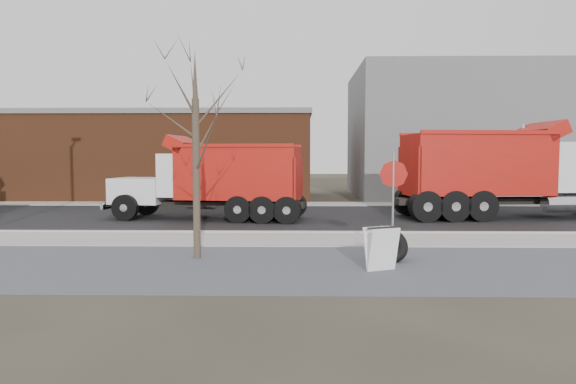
{
  "coord_description": "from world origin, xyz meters",
  "views": [
    {
      "loc": [
        -0.66,
        -15.32,
        2.59
      ],
      "look_at": [
        -1.0,
        1.64,
        1.4
      ],
      "focal_mm": 32.0,
      "sensor_mm": 36.0,
      "label": 1
    }
  ],
  "objects_px": {
    "fire_hydrant": "(382,244)",
    "stop_sign": "(393,185)",
    "truck_tire": "(389,246)",
    "dump_truck_red_b": "(216,178)",
    "sandwich_board": "(381,249)",
    "dump_truck_red_a": "(506,170)"
  },
  "relations": [
    {
      "from": "stop_sign",
      "to": "sandwich_board",
      "type": "relative_size",
      "value": 2.73
    },
    {
      "from": "dump_truck_red_b",
      "to": "truck_tire",
      "type": "bearing_deg",
      "value": 131.19
    },
    {
      "from": "fire_hydrant",
      "to": "sandwich_board",
      "type": "distance_m",
      "value": 1.32
    },
    {
      "from": "truck_tire",
      "to": "dump_truck_red_b",
      "type": "relative_size",
      "value": 0.12
    },
    {
      "from": "fire_hydrant",
      "to": "sandwich_board",
      "type": "bearing_deg",
      "value": -116.87
    },
    {
      "from": "sandwich_board",
      "to": "dump_truck_red_b",
      "type": "xyz_separation_m",
      "value": [
        -5.21,
        9.35,
        1.2
      ]
    },
    {
      "from": "truck_tire",
      "to": "dump_truck_red_b",
      "type": "xyz_separation_m",
      "value": [
        -5.58,
        8.3,
        1.31
      ]
    },
    {
      "from": "stop_sign",
      "to": "dump_truck_red_a",
      "type": "distance_m",
      "value": 10.16
    },
    {
      "from": "stop_sign",
      "to": "sandwich_board",
      "type": "height_order",
      "value": "stop_sign"
    },
    {
      "from": "fire_hydrant",
      "to": "stop_sign",
      "type": "distance_m",
      "value": 1.68
    },
    {
      "from": "stop_sign",
      "to": "sandwich_board",
      "type": "distance_m",
      "value": 2.51
    },
    {
      "from": "dump_truck_red_a",
      "to": "dump_truck_red_b",
      "type": "relative_size",
      "value": 1.24
    },
    {
      "from": "sandwich_board",
      "to": "dump_truck_red_a",
      "type": "relative_size",
      "value": 0.1
    },
    {
      "from": "fire_hydrant",
      "to": "truck_tire",
      "type": "relative_size",
      "value": 0.88
    },
    {
      "from": "fire_hydrant",
      "to": "dump_truck_red_b",
      "type": "height_order",
      "value": "dump_truck_red_b"
    },
    {
      "from": "fire_hydrant",
      "to": "stop_sign",
      "type": "xyz_separation_m",
      "value": [
        0.4,
        0.75,
        1.45
      ]
    },
    {
      "from": "truck_tire",
      "to": "dump_truck_red_b",
      "type": "distance_m",
      "value": 10.08
    },
    {
      "from": "fire_hydrant",
      "to": "dump_truck_red_a",
      "type": "height_order",
      "value": "dump_truck_red_a"
    },
    {
      "from": "dump_truck_red_a",
      "to": "truck_tire",
      "type": "bearing_deg",
      "value": -131.05
    },
    {
      "from": "truck_tire",
      "to": "dump_truck_red_b",
      "type": "height_order",
      "value": "dump_truck_red_b"
    },
    {
      "from": "truck_tire",
      "to": "dump_truck_red_b",
      "type": "bearing_deg",
      "value": 123.92
    },
    {
      "from": "sandwich_board",
      "to": "dump_truck_red_b",
      "type": "height_order",
      "value": "dump_truck_red_b"
    }
  ]
}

